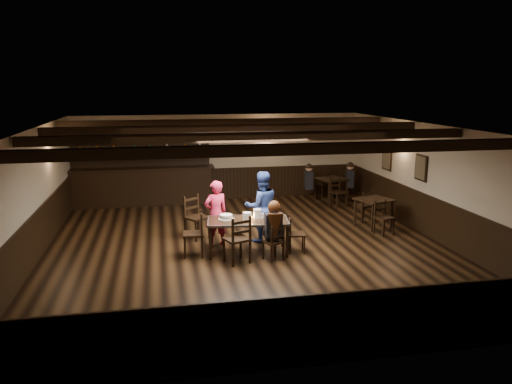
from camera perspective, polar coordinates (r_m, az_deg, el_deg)
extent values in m
plane|color=black|center=(11.40, -1.03, -6.29)|extent=(10.00, 10.00, 0.00)
cube|color=beige|center=(15.92, -4.22, 3.99)|extent=(9.00, 0.02, 2.70)
cube|color=beige|center=(6.36, 6.94, -8.72)|extent=(9.00, 0.02, 2.70)
cube|color=beige|center=(11.19, -24.38, -0.58)|extent=(0.02, 10.00, 2.70)
cube|color=beige|center=(12.62, 19.50, 1.15)|extent=(0.02, 10.00, 2.70)
cube|color=silver|center=(10.85, -1.09, 7.36)|extent=(9.00, 10.00, 0.02)
cube|color=black|center=(16.03, -4.16, 0.96)|extent=(9.00, 0.04, 1.00)
cube|color=black|center=(6.74, 6.67, -15.40)|extent=(9.00, 0.04, 1.00)
cube|color=black|center=(11.39, -23.86, -4.75)|extent=(0.04, 10.00, 1.00)
cube|color=black|center=(12.78, 19.12, -2.59)|extent=(0.04, 10.00, 1.00)
cube|color=black|center=(15.71, -11.16, 5.52)|extent=(0.90, 0.03, 1.00)
cube|color=black|center=(15.69, -11.16, 5.51)|extent=(0.80, 0.02, 0.90)
cube|color=black|center=(12.98, 18.36, 2.65)|extent=(0.03, 0.55, 0.65)
cube|color=#72664C|center=(12.97, 18.28, 2.65)|extent=(0.02, 0.45, 0.55)
cube|color=black|center=(14.65, 14.73, 3.70)|extent=(0.03, 0.55, 0.65)
cube|color=#72664C|center=(14.65, 14.66, 3.70)|extent=(0.02, 0.45, 0.55)
cube|color=black|center=(7.94, 2.71, 4.85)|extent=(8.90, 0.18, 0.18)
cube|color=black|center=(9.88, -0.07, 6.31)|extent=(8.90, 0.18, 0.18)
cube|color=black|center=(11.84, -1.94, 7.28)|extent=(8.90, 0.18, 0.18)
cube|color=black|center=(13.81, -3.28, 7.97)|extent=(8.90, 0.18, 0.18)
cube|color=black|center=(10.53, -5.25, -5.88)|extent=(0.07, 0.07, 0.71)
cube|color=black|center=(11.25, -5.18, -4.70)|extent=(0.07, 0.07, 0.71)
cube|color=black|center=(10.62, 3.57, -5.71)|extent=(0.07, 0.07, 0.71)
cube|color=black|center=(11.33, 3.07, -4.54)|extent=(0.07, 0.07, 0.71)
cube|color=black|center=(10.80, -0.94, -3.30)|extent=(1.84, 1.08, 0.04)
cube|color=#A5A8AD|center=(11.20, -1.06, -2.73)|extent=(1.73, 0.25, 0.05)
cube|color=#A5A8AD|center=(10.39, -0.82, -3.92)|extent=(1.73, 0.25, 0.05)
cube|color=#A5A8AD|center=(10.87, 3.57, -3.21)|extent=(0.14, 0.87, 0.05)
cube|color=#A5A8AD|center=(10.79, -5.49, -3.37)|extent=(0.14, 0.87, 0.05)
cube|color=black|center=(10.62, -1.77, -6.32)|extent=(0.05, 0.05, 0.48)
cube|color=black|center=(10.31, -0.68, -6.89)|extent=(0.05, 0.05, 0.48)
cube|color=black|center=(10.43, -3.69, -6.69)|extent=(0.05, 0.05, 0.48)
cube|color=black|center=(10.12, -2.64, -7.29)|extent=(0.05, 0.05, 0.48)
cube|color=black|center=(10.28, -2.20, -5.40)|extent=(0.60, 0.59, 0.04)
cube|color=black|center=(10.05, -1.67, -4.31)|extent=(0.45, 0.21, 0.50)
cube|color=black|center=(10.07, -1.67, -4.59)|extent=(0.39, 0.17, 0.06)
cube|color=black|center=(10.01, -1.67, -3.48)|extent=(0.39, 0.17, 0.06)
cube|color=black|center=(10.75, 2.20, -6.41)|extent=(0.04, 0.04, 0.37)
cube|color=black|center=(10.52, 3.16, -6.83)|extent=(0.04, 0.04, 0.37)
cube|color=black|center=(10.57, 0.83, -6.72)|extent=(0.04, 0.04, 0.37)
cube|color=black|center=(10.35, 1.78, -7.15)|extent=(0.04, 0.04, 0.37)
cube|color=black|center=(10.48, 2.00, -5.72)|extent=(0.47, 0.46, 0.03)
cube|color=black|center=(10.31, 2.50, -4.90)|extent=(0.35, 0.17, 0.39)
cube|color=black|center=(10.32, 2.50, -5.11)|extent=(0.29, 0.14, 0.04)
cube|color=black|center=(10.28, 2.50, -4.28)|extent=(0.29, 0.14, 0.04)
cube|color=black|center=(11.05, -8.12, -5.76)|extent=(0.04, 0.04, 0.46)
cube|color=black|center=(11.04, -6.20, -5.71)|extent=(0.04, 0.04, 0.46)
cube|color=black|center=(10.68, -8.15, -6.40)|extent=(0.04, 0.04, 0.46)
cube|color=black|center=(10.67, -6.17, -6.35)|extent=(0.04, 0.04, 0.46)
cube|color=black|center=(10.78, -7.19, -4.77)|extent=(0.46, 0.48, 0.04)
cube|color=black|center=(10.71, -6.25, -3.50)|extent=(0.07, 0.45, 0.49)
cube|color=black|center=(10.73, -6.24, -3.75)|extent=(0.05, 0.39, 0.05)
cube|color=black|center=(10.68, -6.27, -2.75)|extent=(0.05, 0.39, 0.05)
cube|color=black|center=(10.92, 5.55, -6.12)|extent=(0.04, 0.04, 0.39)
cube|color=black|center=(10.88, 3.94, -6.15)|extent=(0.04, 0.04, 0.39)
cube|color=black|center=(11.22, 5.34, -5.60)|extent=(0.04, 0.04, 0.39)
cube|color=black|center=(11.19, 3.78, -5.63)|extent=(0.04, 0.04, 0.39)
cube|color=black|center=(10.99, 4.67, -4.82)|extent=(0.42, 0.43, 0.04)
cube|color=black|center=(10.92, 3.89, -3.82)|extent=(0.09, 0.38, 0.40)
cube|color=black|center=(10.93, 3.89, -4.02)|extent=(0.08, 0.32, 0.04)
cube|color=black|center=(10.88, 3.90, -3.20)|extent=(0.08, 0.32, 0.04)
cube|color=black|center=(11.75, -6.85, -4.54)|extent=(0.06, 0.06, 0.49)
cube|color=black|center=(12.04, -8.09, -4.17)|extent=(0.06, 0.06, 0.49)
cube|color=black|center=(12.02, -5.38, -4.13)|extent=(0.06, 0.06, 0.49)
cube|color=black|center=(12.30, -6.62, -3.78)|extent=(0.06, 0.06, 0.49)
cube|color=black|center=(11.95, -6.76, -2.91)|extent=(0.66, 0.66, 0.05)
cube|color=black|center=(12.03, -7.41, -1.55)|extent=(0.41, 0.32, 0.52)
cube|color=black|center=(12.04, -7.41, -1.79)|extent=(0.35, 0.27, 0.06)
cube|color=black|center=(12.00, -7.43, -0.84)|extent=(0.35, 0.27, 0.06)
imported|color=#F13671|center=(11.32, -4.61, -2.46)|extent=(0.63, 0.51, 1.51)
imported|color=navy|center=(11.59, 0.64, -1.69)|extent=(0.85, 0.68, 1.67)
cube|color=black|center=(10.56, 1.86, -4.84)|extent=(0.33, 0.33, 0.13)
cube|color=black|center=(10.37, 2.02, -3.80)|extent=(0.35, 0.20, 0.49)
cylinder|color=black|center=(10.32, 2.03, -2.60)|extent=(0.10, 0.35, 0.35)
sphere|color=#D8A384|center=(10.28, 2.03, -1.77)|extent=(0.21, 0.21, 0.21)
sphere|color=#37190C|center=(10.25, 2.07, -1.76)|extent=(0.27, 0.27, 0.27)
cone|color=#37190C|center=(10.26, 2.19, -4.11)|extent=(0.20, 0.20, 0.61)
cylinder|color=white|center=(10.85, -3.44, -3.07)|extent=(0.34, 0.34, 0.01)
cylinder|color=white|center=(10.84, -3.44, -2.80)|extent=(0.27, 0.27, 0.09)
cylinder|color=silver|center=(10.84, -3.44, -2.92)|extent=(0.29, 0.29, 0.05)
cylinder|color=white|center=(10.71, -1.02, -2.80)|extent=(0.19, 0.19, 0.18)
cylinder|color=white|center=(10.86, 0.15, -2.50)|extent=(0.18, 0.18, 0.21)
cylinder|color=#A5A8AD|center=(10.86, -0.51, -3.00)|extent=(0.04, 0.04, 0.03)
sphere|color=orange|center=(10.85, -0.51, -2.86)|extent=(0.03, 0.03, 0.03)
cylinder|color=silver|center=(10.72, 0.66, -3.06)|extent=(0.03, 0.03, 0.08)
cylinder|color=#A5A8AD|center=(10.76, 1.37, -3.01)|extent=(0.03, 0.03, 0.08)
cylinder|color=silver|center=(10.92, 0.76, -2.72)|extent=(0.06, 0.06, 0.10)
cube|color=maroon|center=(10.75, 1.92, -3.23)|extent=(0.32, 0.23, 0.00)
cube|color=#101052|center=(10.96, 2.18, -2.93)|extent=(0.35, 0.30, 0.00)
cube|color=black|center=(15.60, -12.80, 0.57)|extent=(4.14, 0.60, 1.10)
cube|color=black|center=(15.50, -12.90, 2.65)|extent=(4.34, 0.70, 0.05)
cube|color=black|center=(15.77, -12.87, 2.72)|extent=(4.14, 0.10, 2.20)
cube|color=black|center=(15.64, -12.92, 3.56)|extent=(4.04, 0.22, 0.03)
cube|color=black|center=(15.59, -12.98, 4.83)|extent=(4.04, 0.22, 0.03)
cube|color=black|center=(15.55, -13.05, 6.11)|extent=(4.04, 0.22, 0.03)
cube|color=black|center=(13.10, 13.33, -0.85)|extent=(1.00, 1.00, 0.04)
cube|color=black|center=(12.75, 13.18, -2.94)|extent=(0.05, 0.05, 0.71)
cube|color=black|center=(13.21, 11.27, -2.32)|extent=(0.05, 0.05, 0.71)
cube|color=black|center=(13.19, 15.24, -2.55)|extent=(0.05, 0.05, 0.71)
cube|color=black|center=(13.64, 13.32, -1.97)|extent=(0.05, 0.05, 0.71)
cube|color=black|center=(15.72, 8.56, 1.49)|extent=(1.07, 1.07, 0.04)
cube|color=black|center=(15.31, 8.32, -0.22)|extent=(0.05, 0.05, 0.71)
cube|color=black|center=(15.85, 6.76, 0.24)|extent=(0.05, 0.05, 0.71)
cube|color=black|center=(15.75, 10.29, 0.06)|extent=(0.05, 0.05, 0.71)
cube|color=black|center=(16.27, 8.71, 0.50)|extent=(0.05, 0.05, 0.71)
cube|color=black|center=(15.39, 6.03, 1.39)|extent=(0.28, 0.41, 0.55)
sphere|color=#D8A384|center=(15.33, 6.06, 2.74)|extent=(0.21, 0.21, 0.21)
sphere|color=black|center=(15.32, 6.06, 2.86)|extent=(0.22, 0.22, 0.22)
cube|color=black|center=(15.85, 10.67, 1.55)|extent=(0.33, 0.43, 0.55)
sphere|color=#D8A384|center=(15.79, 10.72, 2.87)|extent=(0.21, 0.21, 0.21)
sphere|color=black|center=(15.78, 10.72, 2.98)|extent=(0.22, 0.22, 0.22)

